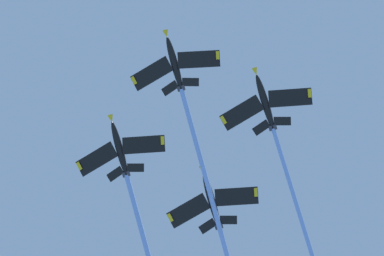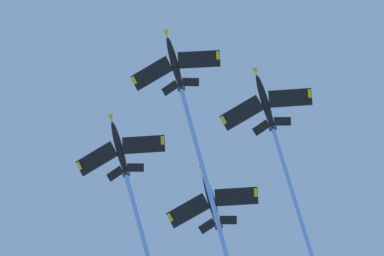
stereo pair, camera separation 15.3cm
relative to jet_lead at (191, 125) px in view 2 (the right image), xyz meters
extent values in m
ellipsoid|color=black|center=(-11.45, -4.57, 6.43)|extent=(11.07, 5.66, 6.73)
cone|color=yellow|center=(-16.97, -6.77, 9.51)|extent=(2.28, 1.85, 1.80)
ellipsoid|color=black|center=(-12.92, -5.15, 7.93)|extent=(3.06, 2.00, 2.09)
cube|color=black|center=(-8.87, -9.24, 5.97)|extent=(7.93, 9.23, 1.84)
cube|color=yellow|center=(-7.05, -12.93, 5.94)|extent=(1.75, 1.53, 0.94)
cube|color=black|center=(-12.79, 0.60, 5.97)|extent=(4.47, 9.36, 1.84)
cube|color=yellow|center=(-14.01, 4.53, 5.94)|extent=(1.73, 0.92, 0.94)
cube|color=black|center=(-6.48, -5.04, 4.12)|extent=(3.59, 3.84, 0.97)
cube|color=black|center=(-8.17, -0.80, 4.12)|extent=(1.90, 3.70, 0.97)
cube|color=yellow|center=(-6.89, -2.75, 5.46)|extent=(3.24, 1.43, 3.59)
cylinder|color=#38383D|center=(-6.54, -3.09, 3.67)|extent=(1.46, 1.21, 1.17)
cylinder|color=#38383D|center=(-6.87, -2.26, 3.67)|extent=(1.46, 1.21, 1.17)
cylinder|color=#8CB2F4|center=(11.92, 4.76, -6.74)|extent=(37.74, 15.84, 21.52)
ellipsoid|color=black|center=(5.65, -15.23, -0.16)|extent=(11.19, 5.51, 6.55)
cone|color=yellow|center=(0.03, -17.36, 2.82)|extent=(2.26, 1.82, 1.79)
ellipsoid|color=black|center=(4.13, -15.80, 1.31)|extent=(3.07, 1.96, 2.05)
cube|color=black|center=(8.15, -19.95, -0.60)|extent=(7.85, 9.29, 1.78)
cube|color=yellow|center=(9.90, -23.67, -0.63)|extent=(1.77, 1.52, 0.91)
cube|color=black|center=(4.40, -10.04, -0.60)|extent=(4.34, 9.33, 1.78)
cube|color=yellow|center=(3.25, -6.09, -0.63)|extent=(1.74, 0.89, 0.91)
cube|color=black|center=(10.64, -15.78, -2.38)|extent=(3.57, 3.86, 0.94)
cube|color=black|center=(9.03, -11.52, -2.38)|extent=(1.85, 3.68, 0.94)
cube|color=yellow|center=(10.25, -13.49, -1.04)|extent=(3.24, 1.37, 3.57)
cylinder|color=#38383D|center=(10.62, -13.83, -2.82)|extent=(1.45, 1.19, 1.16)
cylinder|color=#38383D|center=(10.31, -12.99, -2.82)|extent=(1.45, 1.19, 1.16)
cylinder|color=#8CB2F4|center=(25.32, -7.79, -10.70)|extent=(30.05, 12.07, 16.35)
ellipsoid|color=black|center=(-5.64, 15.13, -0.53)|extent=(11.08, 5.50, 6.81)
cone|color=yellow|center=(-11.17, 13.02, 2.60)|extent=(2.27, 1.83, 1.81)
ellipsoid|color=black|center=(-7.11, 14.57, 0.98)|extent=(3.06, 1.97, 2.10)
cube|color=black|center=(-3.13, 10.41, -1.00)|extent=(7.84, 9.26, 1.86)
cube|color=yellow|center=(-1.37, 6.70, -1.03)|extent=(1.75, 1.52, 0.95)
cube|color=black|center=(-6.91, 20.31, -1.00)|extent=(4.33, 9.33, 1.86)
cube|color=yellow|center=(-8.07, 24.26, -1.03)|extent=(1.72, 0.89, 0.95)
cube|color=black|center=(-0.70, 14.57, -2.87)|extent=(3.56, 3.85, 0.98)
cube|color=black|center=(-2.32, 18.83, -2.87)|extent=(1.85, 3.68, 0.98)
cube|color=yellow|center=(-1.06, 16.87, -1.54)|extent=(3.27, 1.39, 3.60)
cylinder|color=#38383D|center=(-0.73, 16.52, -3.33)|extent=(1.46, 1.20, 1.17)
cylinder|color=#38383D|center=(-1.05, 17.36, -3.33)|extent=(1.46, 1.20, 1.17)
ellipsoid|color=black|center=(13.83, 5.74, -6.67)|extent=(11.12, 5.54, 6.69)
cone|color=yellow|center=(8.27, 3.60, -3.61)|extent=(2.27, 1.83, 1.80)
ellipsoid|color=black|center=(12.34, 5.17, -5.18)|extent=(3.07, 1.97, 2.08)
cube|color=black|center=(16.35, 1.03, -7.12)|extent=(7.86, 9.26, 1.82)
cube|color=yellow|center=(18.12, -2.69, -7.15)|extent=(1.76, 1.52, 0.93)
cube|color=black|center=(12.55, 10.92, -7.12)|extent=(4.36, 9.33, 1.82)
cube|color=yellow|center=(11.38, 14.87, -7.15)|extent=(1.73, 0.90, 0.93)
cube|color=black|center=(18.80, 5.20, -8.95)|extent=(3.57, 3.85, 0.96)
cube|color=black|center=(17.17, 9.46, -8.95)|extent=(1.86, 3.68, 0.96)
cube|color=yellow|center=(18.41, 7.50, -7.62)|extent=(3.25, 1.39, 3.59)
cylinder|color=#38383D|center=(18.77, 7.15, -9.41)|extent=(1.46, 1.20, 1.17)
cylinder|color=#38383D|center=(18.44, 7.99, -9.41)|extent=(1.46, 1.20, 1.17)
camera|label=1|loc=(-45.63, -37.04, -171.81)|focal=80.50mm
camera|label=2|loc=(-45.72, -36.92, -171.81)|focal=80.50mm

